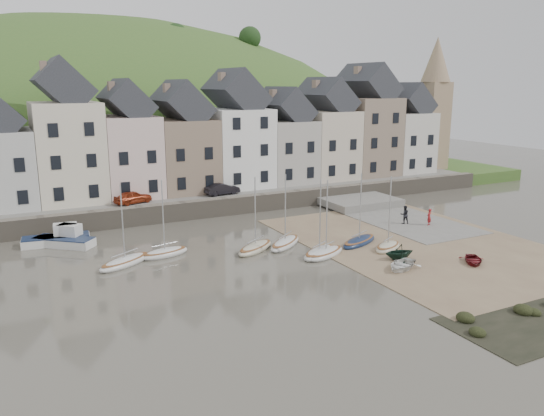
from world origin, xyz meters
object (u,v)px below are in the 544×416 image
sailboat_0 (125,262)px  person_red (429,217)px  rowboat_green (399,252)px  rowboat_white (402,265)px  person_dark (405,215)px  car_left (133,197)px  rowboat_red (473,260)px  car_right (222,189)px

sailboat_0 → person_red: size_ratio=3.97×
rowboat_green → person_red: bearing=134.6°
rowboat_white → person_red: size_ratio=1.96×
rowboat_white → rowboat_green: (1.26, 1.78, 0.30)m
sailboat_0 → rowboat_white: size_ratio=2.03×
person_dark → car_left: size_ratio=0.47×
rowboat_white → rowboat_red: size_ratio=1.21×
sailboat_0 → rowboat_red: (23.42, -11.77, 0.07)m
rowboat_white → rowboat_green: 2.20m
sailboat_0 → car_left: 14.50m
person_red → car_right: 21.60m
person_red → car_left: (-24.39, 15.67, 1.33)m
rowboat_green → car_left: (-15.14, 22.36, 1.56)m
rowboat_red → car_left: car_left is taller
rowboat_red → person_dark: (3.17, 11.47, 0.68)m
rowboat_red → person_red: (4.85, 9.94, 0.59)m
rowboat_white → car_right: size_ratio=0.82×
car_left → car_right: car_left is taller
car_right → person_dark: bearing=-143.0°
person_red → person_dark: bearing=-64.2°
person_red → rowboat_green: bearing=13.9°
car_right → person_red: bearing=-142.4°
person_red → car_left: car_left is taller
sailboat_0 → car_right: bearing=45.8°
rowboat_red → car_left: 32.26m
rowboat_white → rowboat_red: rowboat_white is taller
rowboat_white → car_right: bearing=165.1°
rowboat_white → person_dark: size_ratio=1.77×
rowboat_red → person_dark: person_dark is taller
sailboat_0 → rowboat_green: 20.86m
sailboat_0 → rowboat_white: 20.55m
sailboat_0 → rowboat_red: size_ratio=2.45×
rowboat_green → person_red: size_ratio=1.49×
rowboat_white → car_left: bearing=-175.2°
rowboat_red → person_red: person_red is taller
car_right → rowboat_green: bearing=-171.8°
sailboat_0 → person_red: sailboat_0 is taller
rowboat_red → car_right: size_ratio=0.68×
sailboat_0 → person_dark: sailboat_0 is taller
person_red → car_left: 29.02m
rowboat_green → person_dark: size_ratio=1.34×
rowboat_green → person_red: 11.41m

